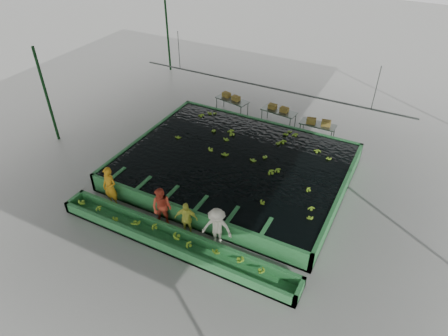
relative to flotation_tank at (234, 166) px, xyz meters
The scene contains 21 objects.
ground 1.57m from the flotation_tank, 90.00° to the right, with size 80.00×80.00×0.00m, color gray.
shed_roof 4.79m from the flotation_tank, 90.00° to the right, with size 20.00×22.00×0.04m, color gray.
shed_posts 2.54m from the flotation_tank, 90.00° to the right, with size 20.00×22.00×5.00m, color black, non-canonical shape.
flotation_tank is the anchor object (origin of this frame).
tank_water 0.40m from the flotation_tank, 90.00° to the right, with size 9.70×7.70×0.00m, color black.
sorting_trough 5.10m from the flotation_tank, 90.00° to the right, with size 10.00×1.00×0.50m, color #2C753A, non-canonical shape.
cableway_rail 4.33m from the flotation_tank, 90.00° to the left, with size 0.08×0.08×14.00m, color #59605B.
rail_hanger_left 7.06m from the flotation_tank, 145.01° to the left, with size 0.04×0.04×2.00m, color #59605B.
rail_hanger_right 7.06m from the flotation_tank, 34.99° to the left, with size 0.04×0.04×2.00m, color #59605B.
worker_a 5.63m from the flotation_tank, 129.92° to the right, with size 0.69×0.45×1.88m, color orange.
worker_b 4.44m from the flotation_tank, 103.22° to the right, with size 0.86×0.67×1.76m, color #CF432A.
worker_c 4.31m from the flotation_tank, 88.81° to the right, with size 0.90×0.37×1.53m, color #D5D948.
worker_d 4.55m from the flotation_tank, 71.68° to the right, with size 1.14×0.66×1.76m, color beige.
packing_table_left 6.02m from the flotation_tank, 117.42° to the left, with size 1.97×0.79×0.90m, color #59605B, non-canonical shape.
packing_table_mid 5.31m from the flotation_tank, 88.49° to the left, with size 1.95×0.78×0.89m, color #59605B, non-canonical shape.
packing_table_right 5.52m from the flotation_tank, 63.50° to the left, with size 1.86×0.75×0.85m, color #59605B, non-canonical shape.
box_stack_left 6.15m from the flotation_tank, 118.00° to the left, with size 1.18×0.33×0.25m, color olive, non-canonical shape.
box_stack_mid 5.37m from the flotation_tank, 89.26° to the left, with size 1.17×0.32×0.25m, color olive, non-canonical shape.
box_stack_right 5.53m from the flotation_tank, 63.26° to the left, with size 1.24×0.34×0.27m, color olive, non-canonical shape.
floating_bananas 0.89m from the flotation_tank, 90.00° to the left, with size 9.47×6.45×0.13m, color #75A821, non-canonical shape.
trough_bananas 5.10m from the flotation_tank, 90.00° to the right, with size 9.69×0.65×0.13m, color #75A821, non-canonical shape.
Camera 1 is at (6.52, -12.00, 11.28)m, focal length 32.00 mm.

